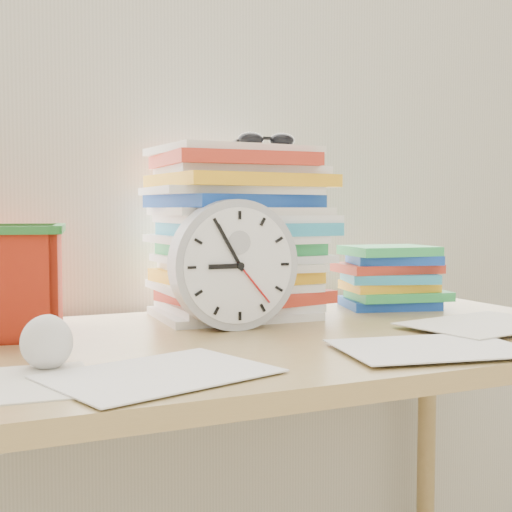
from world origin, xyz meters
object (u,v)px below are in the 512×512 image
paper_stack (237,232)px  clock (234,265)px  book_stack (391,277)px  desk (229,382)px

paper_stack → clock: paper_stack is taller
clock → book_stack: bearing=15.2°
paper_stack → clock: 0.17m
desk → paper_stack: bearing=63.4°
paper_stack → clock: size_ratio=1.45×
paper_stack → clock: (-0.07, -0.14, -0.05)m
paper_stack → clock: bearing=-115.5°
paper_stack → book_stack: bearing=-4.6°
desk → clock: 0.21m
book_stack → clock: bearing=-164.8°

